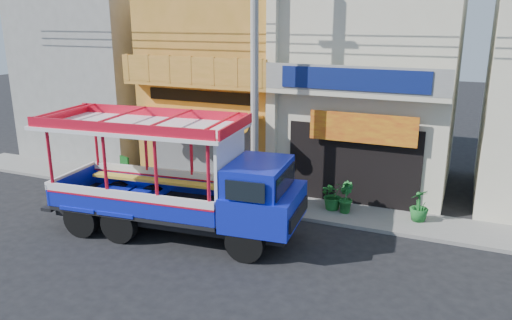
{
  "coord_description": "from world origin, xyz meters",
  "views": [
    {
      "loc": [
        5.47,
        -11.6,
        6.46
      ],
      "look_at": [
        -0.61,
        2.5,
        2.05
      ],
      "focal_mm": 35.0,
      "sensor_mm": 36.0,
      "label": 1
    }
  ],
  "objects_px": {
    "utility_pole": "(259,63)",
    "green_sign": "(125,169)",
    "potted_plant_a": "(333,195)",
    "potted_plant_b": "(345,197)",
    "songthaew_truck": "(190,181)",
    "potted_plant_c": "(419,205)"
  },
  "relations": [
    {
      "from": "potted_plant_a",
      "to": "potted_plant_c",
      "type": "relative_size",
      "value": 0.98
    },
    {
      "from": "utility_pole",
      "to": "potted_plant_c",
      "type": "distance_m",
      "value": 6.88
    },
    {
      "from": "utility_pole",
      "to": "potted_plant_b",
      "type": "relative_size",
      "value": 26.72
    },
    {
      "from": "songthaew_truck",
      "to": "potted_plant_b",
      "type": "relative_size",
      "value": 7.73
    },
    {
      "from": "utility_pole",
      "to": "potted_plant_a",
      "type": "bearing_deg",
      "value": 19.06
    },
    {
      "from": "green_sign",
      "to": "potted_plant_b",
      "type": "relative_size",
      "value": 0.86
    },
    {
      "from": "songthaew_truck",
      "to": "potted_plant_a",
      "type": "relative_size",
      "value": 7.88
    },
    {
      "from": "potted_plant_c",
      "to": "potted_plant_a",
      "type": "bearing_deg",
      "value": -54.61
    },
    {
      "from": "utility_pole",
      "to": "green_sign",
      "type": "relative_size",
      "value": 31.02
    },
    {
      "from": "potted_plant_a",
      "to": "potted_plant_b",
      "type": "distance_m",
      "value": 0.45
    },
    {
      "from": "potted_plant_a",
      "to": "utility_pole",
      "type": "bearing_deg",
      "value": 157.78
    },
    {
      "from": "utility_pole",
      "to": "potted_plant_c",
      "type": "height_order",
      "value": "utility_pole"
    },
    {
      "from": "potted_plant_a",
      "to": "potted_plant_b",
      "type": "relative_size",
      "value": 0.98
    },
    {
      "from": "utility_pole",
      "to": "green_sign",
      "type": "distance_m",
      "value": 7.8
    },
    {
      "from": "utility_pole",
      "to": "potted_plant_a",
      "type": "height_order",
      "value": "utility_pole"
    },
    {
      "from": "utility_pole",
      "to": "potted_plant_c",
      "type": "bearing_deg",
      "value": 10.15
    },
    {
      "from": "songthaew_truck",
      "to": "utility_pole",
      "type": "bearing_deg",
      "value": 69.28
    },
    {
      "from": "songthaew_truck",
      "to": "green_sign",
      "type": "bearing_deg",
      "value": 145.41
    },
    {
      "from": "green_sign",
      "to": "potted_plant_c",
      "type": "bearing_deg",
      "value": 0.45
    },
    {
      "from": "green_sign",
      "to": "potted_plant_a",
      "type": "relative_size",
      "value": 0.88
    },
    {
      "from": "utility_pole",
      "to": "potted_plant_a",
      "type": "xyz_separation_m",
      "value": [
        2.42,
        0.84,
        -4.4
      ]
    },
    {
      "from": "utility_pole",
      "to": "songthaew_truck",
      "type": "bearing_deg",
      "value": -110.72
    }
  ]
}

